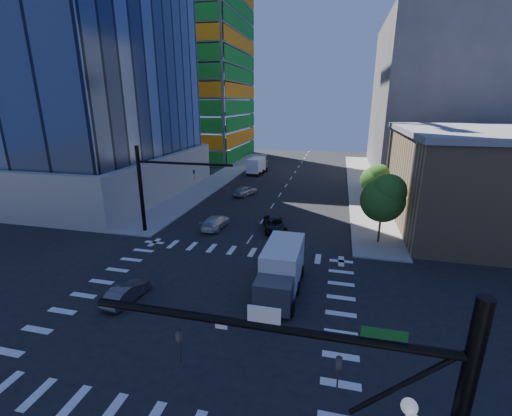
# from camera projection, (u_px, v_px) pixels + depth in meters

# --- Properties ---
(ground) EXTENTS (160.00, 160.00, 0.00)m
(ground) POSITION_uv_depth(u_px,v_px,m) (206.00, 304.00, 23.45)
(ground) COLOR black
(ground) RESTS_ON ground
(road_markings) EXTENTS (20.00, 20.00, 0.01)m
(road_markings) POSITION_uv_depth(u_px,v_px,m) (206.00, 304.00, 23.45)
(road_markings) COLOR silver
(road_markings) RESTS_ON ground
(sidewalk_ne) EXTENTS (5.00, 60.00, 0.15)m
(sidewalk_ne) POSITION_uv_depth(u_px,v_px,m) (363.00, 184.00, 57.79)
(sidewalk_ne) COLOR gray
(sidewalk_ne) RESTS_ON ground
(sidewalk_nw) EXTENTS (5.00, 60.00, 0.15)m
(sidewalk_nw) POSITION_uv_depth(u_px,v_px,m) (222.00, 177.00, 63.38)
(sidewalk_nw) COLOR gray
(sidewalk_nw) RESTS_ON ground
(construction_building) EXTENTS (25.16, 34.50, 70.60)m
(construction_building) POSITION_uv_depth(u_px,v_px,m) (189.00, 52.00, 79.83)
(construction_building) COLOR slate
(construction_building) RESTS_ON ground
(commercial_building) EXTENTS (20.50, 22.50, 10.60)m
(commercial_building) POSITION_uv_depth(u_px,v_px,m) (498.00, 180.00, 36.73)
(commercial_building) COLOR #957A56
(commercial_building) RESTS_ON ground
(bg_building_ne) EXTENTS (24.00, 30.00, 28.00)m
(bg_building_ne) POSITION_uv_depth(u_px,v_px,m) (445.00, 98.00, 64.37)
(bg_building_ne) COLOR #605B56
(bg_building_ne) RESTS_ON ground
(signal_mast_nw) EXTENTS (10.20, 0.40, 9.00)m
(signal_mast_nw) POSITION_uv_depth(u_px,v_px,m) (153.00, 182.00, 34.75)
(signal_mast_nw) COLOR black
(signal_mast_nw) RESTS_ON sidewalk_nw
(tree_south) EXTENTS (4.16, 4.16, 6.82)m
(tree_south) POSITION_uv_depth(u_px,v_px,m) (385.00, 198.00, 32.16)
(tree_south) COLOR #382316
(tree_south) RESTS_ON sidewalk_ne
(tree_north) EXTENTS (3.54, 3.52, 5.78)m
(tree_north) POSITION_uv_depth(u_px,v_px,m) (375.00, 179.00, 43.45)
(tree_north) COLOR #382316
(tree_north) RESTS_ON sidewalk_ne
(car_nb_far) EXTENTS (3.56, 5.40, 1.38)m
(car_nb_far) POSITION_uv_depth(u_px,v_px,m) (275.00, 224.00, 36.77)
(car_nb_far) COLOR black
(car_nb_far) RESTS_ON ground
(car_sb_near) EXTENTS (2.23, 4.85, 1.37)m
(car_sb_near) POSITION_uv_depth(u_px,v_px,m) (216.00, 222.00, 37.59)
(car_sb_near) COLOR silver
(car_sb_near) RESTS_ON ground
(car_sb_mid) EXTENTS (3.28, 4.63, 1.47)m
(car_sb_mid) POSITION_uv_depth(u_px,v_px,m) (245.00, 191.00, 50.71)
(car_sb_mid) COLOR #B5B8BD
(car_sb_mid) RESTS_ON ground
(car_sb_cross) EXTENTS (1.72, 3.97, 1.27)m
(car_sb_cross) POSITION_uv_depth(u_px,v_px,m) (126.00, 292.00, 23.72)
(car_sb_cross) COLOR #47464B
(car_sb_cross) RESTS_ON ground
(box_truck_near) EXTENTS (2.81, 6.48, 3.39)m
(box_truck_near) POSITION_uv_depth(u_px,v_px,m) (280.00, 275.00, 24.40)
(box_truck_near) COLOR black
(box_truck_near) RESTS_ON ground
(box_truck_far) EXTENTS (3.08, 6.21, 3.15)m
(box_truck_far) POSITION_uv_depth(u_px,v_px,m) (258.00, 166.00, 66.18)
(box_truck_far) COLOR black
(box_truck_far) RESTS_ON ground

